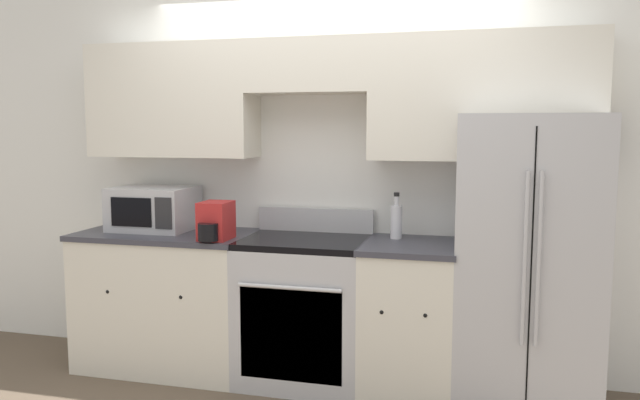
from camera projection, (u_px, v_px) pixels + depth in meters
name	position (u px, v px, depth m)	size (l,w,h in m)	color
wall_back	(331.00, 149.00, 4.14)	(8.00, 0.39, 2.60)	white
lower_cabinets_left	(168.00, 299.00, 4.26)	(1.18, 0.64, 0.94)	silver
lower_cabinets_right	(409.00, 318.00, 3.85)	(0.58, 0.64, 0.94)	silver
oven_range	(304.00, 309.00, 4.02)	(0.80, 0.65, 1.10)	#B7B7BC
refrigerator	(527.00, 261.00, 3.67)	(0.81, 0.72, 1.72)	#B7B7BC
microwave	(154.00, 208.00, 4.29)	(0.53, 0.42, 0.30)	#B7B7BC
bottle	(396.00, 220.00, 3.95)	(0.07, 0.07, 0.29)	silver
electric_kettle	(215.00, 222.00, 3.91)	(0.18, 0.29, 0.24)	#B22323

